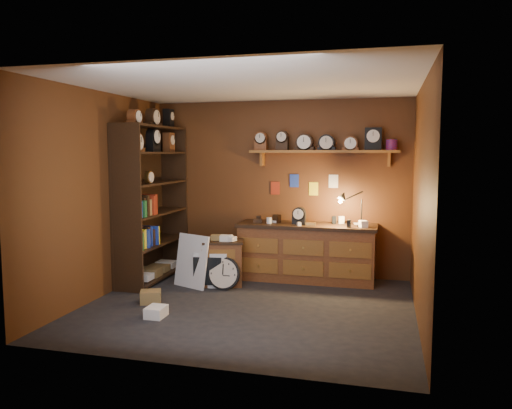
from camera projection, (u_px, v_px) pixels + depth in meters
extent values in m
plane|color=black|center=(248.00, 307.00, 6.19)|extent=(4.00, 4.00, 0.00)
cube|color=#572F14|center=(279.00, 188.00, 7.78)|extent=(4.00, 0.02, 2.70)
cube|color=#572F14|center=(192.00, 217.00, 4.31)|extent=(4.00, 0.02, 2.70)
cube|color=#572F14|center=(101.00, 195.00, 6.55)|extent=(0.02, 3.60, 2.70)
cube|color=#572F14|center=(421.00, 203.00, 5.54)|extent=(0.02, 3.60, 2.70)
cube|color=beige|center=(248.00, 85.00, 5.90)|extent=(4.00, 3.60, 0.02)
cube|color=brown|center=(323.00, 151.00, 7.40)|extent=(2.20, 0.30, 0.04)
cube|color=brown|center=(262.00, 159.00, 7.71)|extent=(0.04, 0.16, 0.20)
cube|color=brown|center=(389.00, 160.00, 7.24)|extent=(0.04, 0.16, 0.20)
cylinder|color=#B21419|center=(392.00, 145.00, 7.14)|extent=(0.16, 0.16, 0.15)
cube|color=maroon|center=(288.00, 188.00, 7.73)|extent=(0.14, 0.01, 0.20)
cube|color=#1C339A|center=(307.00, 181.00, 7.64)|extent=(0.14, 0.01, 0.20)
cube|color=yellow|center=(327.00, 189.00, 7.58)|extent=(0.14, 0.01, 0.20)
cube|color=silver|center=(347.00, 182.00, 7.49)|extent=(0.14, 0.01, 0.20)
cube|color=black|center=(139.00, 203.00, 7.51)|extent=(0.03, 1.60, 2.30)
cube|color=black|center=(126.00, 209.00, 6.70)|extent=(0.45, 0.03, 2.30)
cube|color=black|center=(174.00, 199.00, 8.20)|extent=(0.45, 0.03, 2.30)
cube|color=black|center=(154.00, 275.00, 7.57)|extent=(0.43, 1.54, 0.03)
cube|color=black|center=(153.00, 243.00, 7.51)|extent=(0.43, 1.54, 0.03)
cube|color=black|center=(153.00, 213.00, 7.47)|extent=(0.43, 1.54, 0.03)
cube|color=black|center=(152.00, 183.00, 7.42)|extent=(0.43, 1.54, 0.03)
cube|color=black|center=(151.00, 153.00, 7.37)|extent=(0.43, 1.54, 0.03)
cube|color=black|center=(151.00, 127.00, 7.33)|extent=(0.43, 1.54, 0.03)
cube|color=brown|center=(307.00, 254.00, 7.44)|extent=(1.99, 0.60, 0.80)
cube|color=black|center=(307.00, 226.00, 7.40)|extent=(2.05, 0.66, 0.05)
cube|color=brown|center=(303.00, 258.00, 7.15)|extent=(1.91, 0.02, 0.52)
cylinder|color=black|center=(361.00, 226.00, 7.15)|extent=(0.12, 0.12, 0.02)
cylinder|color=black|center=(362.00, 213.00, 7.13)|extent=(0.02, 0.02, 0.38)
cylinder|color=black|center=(353.00, 196.00, 7.10)|extent=(0.27, 0.09, 0.14)
cone|color=black|center=(343.00, 199.00, 7.11)|extent=(0.18, 0.14, 0.18)
cube|color=brown|center=(224.00, 263.00, 7.21)|extent=(0.63, 0.57, 0.62)
cube|color=black|center=(223.00, 241.00, 7.18)|extent=(0.68, 0.62, 0.03)
cube|color=brown|center=(218.00, 267.00, 6.99)|extent=(0.46, 0.14, 0.53)
cylinder|color=black|center=(224.00, 273.00, 6.96)|extent=(0.46, 0.15, 0.46)
cylinder|color=beige|center=(223.00, 273.00, 6.92)|extent=(0.40, 0.09, 0.40)
cube|color=black|center=(223.00, 269.00, 6.91)|extent=(0.01, 0.04, 0.15)
cube|color=black|center=(226.00, 276.00, 6.91)|extent=(0.10, 0.01, 0.01)
cube|color=silver|center=(192.00, 287.00, 7.11)|extent=(0.59, 0.37, 0.76)
cube|color=silver|center=(213.00, 267.00, 7.23)|extent=(0.54, 0.54, 0.49)
cube|color=black|center=(207.00, 271.00, 6.99)|extent=(0.40, 0.08, 0.40)
cube|color=olive|center=(151.00, 297.00, 6.34)|extent=(0.32, 0.30, 0.16)
cube|color=white|center=(156.00, 312.00, 5.79)|extent=(0.21, 0.25, 0.12)
cube|color=olive|center=(225.00, 276.00, 7.33)|extent=(0.36, 0.35, 0.21)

